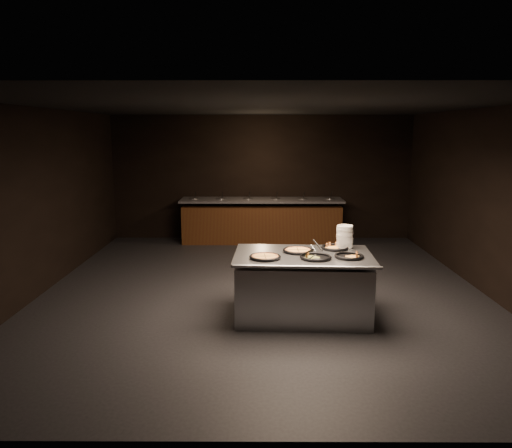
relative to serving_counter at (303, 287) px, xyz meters
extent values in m
cube|color=black|center=(-0.53, 1.16, -0.43)|extent=(7.00, 8.00, 0.01)
cube|color=black|center=(-0.53, 1.16, 2.48)|extent=(7.00, 8.00, 0.01)
cube|color=black|center=(-0.53, 5.16, 1.02)|extent=(7.00, 0.01, 2.90)
cube|color=black|center=(-0.53, -2.85, 1.02)|extent=(7.00, 0.01, 2.90)
cube|color=black|center=(-4.04, 1.16, 1.02)|extent=(0.01, 8.00, 2.90)
cube|color=black|center=(2.97, 1.16, 1.02)|extent=(0.01, 8.00, 2.90)
cube|color=#543313|center=(-0.53, 4.73, 0.00)|extent=(3.60, 0.75, 0.85)
cube|color=#59595E|center=(-0.53, 4.73, 0.55)|extent=(3.70, 0.83, 0.05)
cube|color=#33160B|center=(-0.53, 4.73, -0.39)|extent=(3.60, 0.69, 0.08)
cylinder|color=#ADAFB4|center=(-2.08, 4.73, 0.55)|extent=(0.22, 0.22, 0.08)
cylinder|color=#426528|center=(-2.08, 4.73, 0.58)|extent=(0.19, 0.19, 0.02)
cylinder|color=black|center=(-2.05, 4.71, 0.66)|extent=(0.04, 0.10, 0.19)
cylinder|color=#ADAFB4|center=(-1.46, 4.73, 0.55)|extent=(0.22, 0.22, 0.08)
cylinder|color=#426528|center=(-1.46, 4.73, 0.58)|extent=(0.19, 0.19, 0.02)
cylinder|color=black|center=(-1.43, 4.71, 0.66)|extent=(0.04, 0.10, 0.19)
cylinder|color=#ADAFB4|center=(-0.84, 4.73, 0.55)|extent=(0.22, 0.22, 0.08)
cylinder|color=#426528|center=(-0.84, 4.73, 0.58)|extent=(0.19, 0.19, 0.02)
cylinder|color=black|center=(-0.81, 4.71, 0.66)|extent=(0.04, 0.10, 0.19)
cylinder|color=#ADAFB4|center=(-0.22, 4.73, 0.55)|extent=(0.22, 0.22, 0.08)
cylinder|color=#426528|center=(-0.22, 4.73, 0.58)|extent=(0.19, 0.19, 0.02)
cylinder|color=black|center=(-0.19, 4.71, 0.66)|extent=(0.04, 0.10, 0.19)
cylinder|color=#ADAFB4|center=(0.40, 4.73, 0.55)|extent=(0.22, 0.22, 0.08)
cylinder|color=#426528|center=(0.40, 4.73, 0.58)|extent=(0.19, 0.19, 0.02)
cylinder|color=black|center=(0.43, 4.71, 0.66)|extent=(0.04, 0.10, 0.19)
cylinder|color=#ADAFB4|center=(1.02, 4.73, 0.55)|extent=(0.22, 0.22, 0.08)
cylinder|color=#426528|center=(1.02, 4.73, 0.58)|extent=(0.19, 0.19, 0.02)
cylinder|color=black|center=(1.05, 4.71, 0.66)|extent=(0.04, 0.10, 0.19)
cube|color=#ADAFB4|center=(0.00, 0.00, -0.03)|extent=(1.83, 1.17, 0.80)
cube|color=#ADAFB4|center=(0.00, 0.00, 0.44)|extent=(1.91, 1.25, 0.04)
cylinder|color=#ADAFB4|center=(0.00, -0.58, 0.44)|extent=(1.86, 0.12, 0.04)
cylinder|color=white|center=(0.62, 0.37, 0.63)|extent=(0.23, 0.23, 0.32)
cylinder|color=black|center=(-0.52, -0.23, 0.47)|extent=(0.39, 0.39, 0.01)
torus|color=black|center=(-0.52, -0.23, 0.49)|extent=(0.42, 0.42, 0.04)
torus|color=brown|center=(-0.52, -0.23, 0.49)|extent=(0.36, 0.36, 0.03)
cylinder|color=#F6CB59|center=(-0.52, -0.23, 0.49)|extent=(0.31, 0.31, 0.02)
cube|color=black|center=(-0.52, -0.23, 0.50)|extent=(0.03, 0.31, 0.00)
cube|color=black|center=(-0.52, -0.23, 0.50)|extent=(0.31, 0.03, 0.00)
cylinder|color=black|center=(-0.06, 0.13, 0.47)|extent=(0.39, 0.39, 0.01)
torus|color=black|center=(-0.06, 0.13, 0.49)|extent=(0.42, 0.42, 0.04)
torus|color=brown|center=(-0.06, 0.13, 0.49)|extent=(0.36, 0.36, 0.03)
cylinder|color=#F6CB59|center=(-0.06, 0.13, 0.49)|extent=(0.31, 0.31, 0.02)
cube|color=black|center=(-0.06, 0.13, 0.50)|extent=(0.02, 0.31, 0.00)
cube|color=black|center=(-0.06, 0.13, 0.50)|extent=(0.31, 0.02, 0.00)
cylinder|color=black|center=(0.48, 0.31, 0.47)|extent=(0.36, 0.36, 0.01)
torus|color=black|center=(0.48, 0.31, 0.49)|extent=(0.39, 0.39, 0.04)
cylinder|color=black|center=(0.14, -0.23, 0.47)|extent=(0.39, 0.39, 0.01)
torus|color=black|center=(0.14, -0.23, 0.49)|extent=(0.42, 0.42, 0.04)
cylinder|color=black|center=(0.59, -0.18, 0.47)|extent=(0.36, 0.36, 0.01)
torus|color=black|center=(0.59, -0.18, 0.49)|extent=(0.39, 0.39, 0.04)
cube|color=#ADAFB4|center=(0.10, 0.22, 0.49)|extent=(0.14, 0.14, 0.00)
cylinder|color=black|center=(0.21, 0.10, 0.57)|extent=(0.13, 0.18, 0.14)
cylinder|color=#ADAFB4|center=(0.15, 0.16, 0.51)|extent=(0.07, 0.09, 0.09)
cube|color=#ADAFB4|center=(0.16, -0.36, 0.49)|extent=(0.14, 0.13, 0.00)
cylinder|color=black|center=(0.03, -0.28, 0.56)|extent=(0.16, 0.14, 0.13)
cylinder|color=#ADAFB4|center=(0.09, -0.32, 0.51)|extent=(0.08, 0.07, 0.08)
camera|label=1|loc=(-0.61, -6.58, 2.12)|focal=35.00mm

